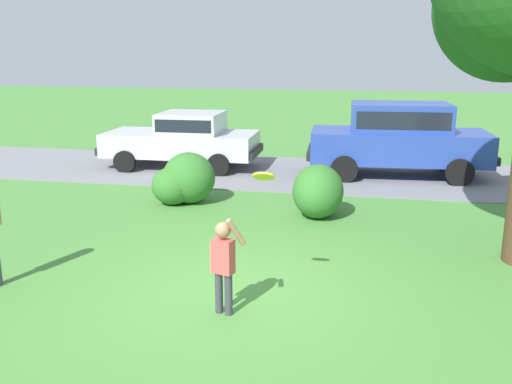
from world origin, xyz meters
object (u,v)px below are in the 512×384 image
frisbee (264,176)px  parked_suv (399,136)px  child_thrower (223,260)px  parked_sedan (184,138)px

frisbee → parked_suv: bearing=76.5°
parked_suv → child_thrower: size_ratio=3.73×
child_thrower → frisbee: (0.42, 0.44, 0.99)m
parked_sedan → parked_suv: parked_suv is taller
child_thrower → frisbee: bearing=46.0°
frisbee → parked_sedan: bearing=115.0°
parked_sedan → frisbee: bearing=-65.0°
parked_suv → child_thrower: bearing=-105.5°
parked_sedan → parked_suv: size_ratio=0.93×
parked_sedan → parked_suv: 5.85m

